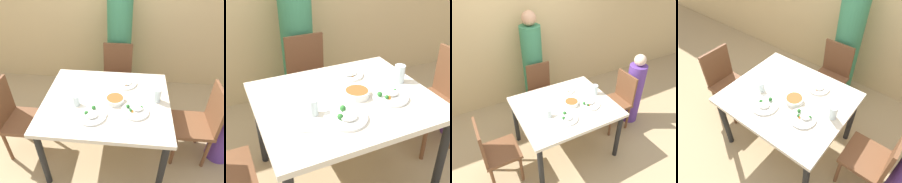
{
  "view_description": "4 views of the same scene",
  "coord_description": "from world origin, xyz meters",
  "views": [
    {
      "loc": [
        0.22,
        -1.61,
        2.06
      ],
      "look_at": [
        0.05,
        0.09,
        0.78
      ],
      "focal_mm": 35.0,
      "sensor_mm": 36.0,
      "label": 1
    },
    {
      "loc": [
        -0.73,
        -1.47,
        1.75
      ],
      "look_at": [
        -0.06,
        -0.02,
        0.82
      ],
      "focal_mm": 45.0,
      "sensor_mm": 36.0,
      "label": 2
    },
    {
      "loc": [
        -1.03,
        -1.9,
        2.41
      ],
      "look_at": [
        0.02,
        0.06,
        0.91
      ],
      "focal_mm": 35.0,
      "sensor_mm": 36.0,
      "label": 3
    },
    {
      "loc": [
        0.94,
        -1.19,
        2.29
      ],
      "look_at": [
        0.01,
        0.01,
        0.81
      ],
      "focal_mm": 35.0,
      "sensor_mm": 36.0,
      "label": 4
    }
  ],
  "objects": [
    {
      "name": "plate_rice_child",
      "position": [
        -0.1,
        -0.23,
        0.76
      ],
      "size": [
        0.27,
        0.27,
        0.06
      ],
      "color": "white",
      "rests_on": "dining_table"
    },
    {
      "name": "chair_child_spot",
      "position": [
        0.94,
        0.05,
        0.49
      ],
      "size": [
        0.4,
        0.4,
        0.89
      ],
      "rotation": [
        0.0,
        0.0,
        -1.57
      ],
      "color": "brown",
      "rests_on": "ground_plane"
    },
    {
      "name": "chair_adult_spot",
      "position": [
        0.04,
        0.85,
        0.49
      ],
      "size": [
        0.4,
        0.4,
        0.89
      ],
      "color": "brown",
      "rests_on": "ground_plane"
    },
    {
      "name": "ground_plane",
      "position": [
        0.0,
        0.0,
        0.0
      ],
      "size": [
        10.0,
        10.0,
        0.0
      ],
      "primitive_type": "plane",
      "color": "tan"
    },
    {
      "name": "plate_rice_adult",
      "position": [
        0.17,
        0.28,
        0.76
      ],
      "size": [
        0.24,
        0.24,
        0.05
      ],
      "color": "white",
      "rests_on": "dining_table"
    },
    {
      "name": "dining_table",
      "position": [
        0.0,
        0.0,
        0.66
      ],
      "size": [
        1.2,
        1.02,
        0.75
      ],
      "color": "beige",
      "rests_on": "ground_plane"
    },
    {
      "name": "chair_empty_left",
      "position": [
        -0.94,
        -0.06,
        0.49
      ],
      "size": [
        0.4,
        0.4,
        0.89
      ],
      "rotation": [
        0.0,
        0.0,
        1.57
      ],
      "color": "brown",
      "rests_on": "ground_plane"
    },
    {
      "name": "fork_steel",
      "position": [
        -0.13,
        0.13,
        0.75
      ],
      "size": [
        0.17,
        0.09,
        0.01
      ],
      "color": "silver",
      "rests_on": "dining_table"
    },
    {
      "name": "plate_noodles",
      "position": [
        0.28,
        -0.14,
        0.76
      ],
      "size": [
        0.25,
        0.25,
        0.05
      ],
      "color": "white",
      "rests_on": "dining_table"
    },
    {
      "name": "glass_water_short",
      "position": [
        0.47,
        0.04,
        0.81
      ],
      "size": [
        0.08,
        0.08,
        0.13
      ],
      "color": "silver",
      "rests_on": "dining_table"
    },
    {
      "name": "person_adult",
      "position": [
        0.04,
        1.18,
        0.76
      ],
      "size": [
        0.33,
        0.33,
        1.64
      ],
      "color": "#387F56",
      "rests_on": "ground_plane"
    },
    {
      "name": "bowl_curry",
      "position": [
        0.08,
        -0.02,
        0.77
      ],
      "size": [
        0.18,
        0.18,
        0.05
      ],
      "color": "white",
      "rests_on": "dining_table"
    },
    {
      "name": "spoon_steel",
      "position": [
        -0.39,
        -0.23,
        0.75
      ],
      "size": [
        0.18,
        0.08,
        0.01
      ],
      "color": "silver",
      "rests_on": "dining_table"
    },
    {
      "name": "glass_water_tall",
      "position": [
        -0.26,
        -0.1,
        0.8
      ],
      "size": [
        0.07,
        0.07,
        0.11
      ],
      "color": "silver",
      "rests_on": "dining_table"
    }
  ]
}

